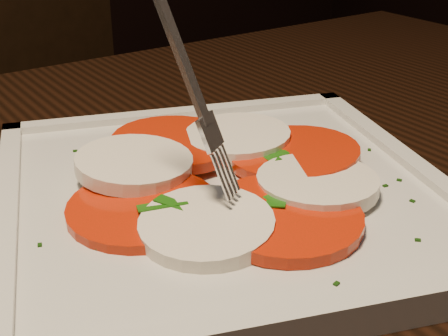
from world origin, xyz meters
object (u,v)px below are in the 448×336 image
Objects in this scene: plate at (224,197)px; fork at (170,61)px; table at (224,307)px; chair at (63,126)px.

fork reaches higher than plate.
plate reaches higher than table.
table is 1.39× the size of chair.
chair reaches higher than plate.
table is 4.22× the size of plate.
chair is 5.71× the size of fork.
plate is at bearing -22.88° from fork.
plate is (-0.01, -0.01, 0.11)m from table.
fork is (-0.05, -0.02, 0.21)m from table.
table is 0.76m from chair.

